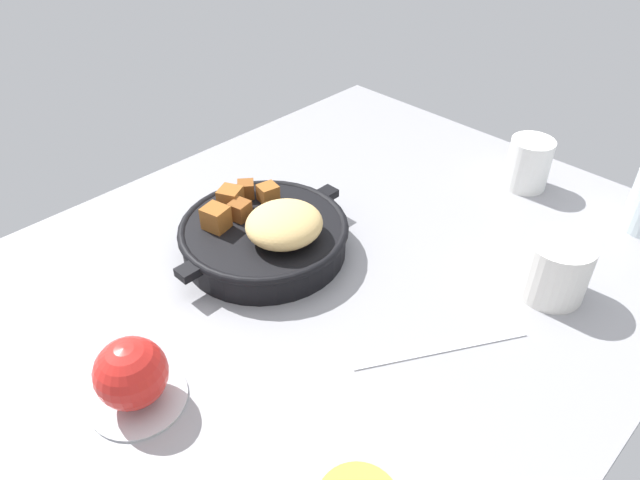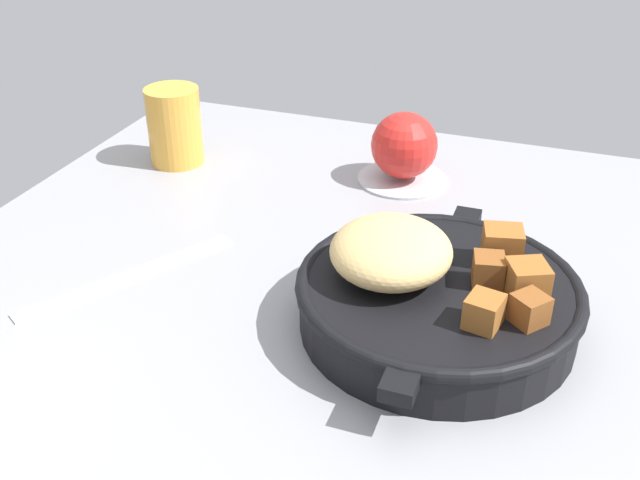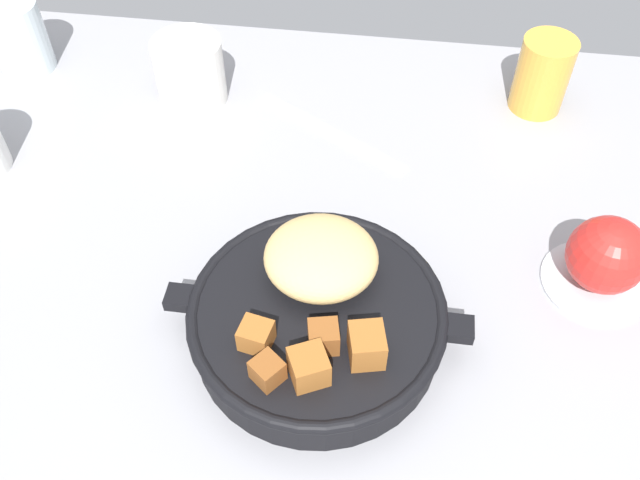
% 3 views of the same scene
% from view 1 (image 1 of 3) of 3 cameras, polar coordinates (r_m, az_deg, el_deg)
% --- Properties ---
extents(ground_plane, '(0.94, 0.78, 0.02)m').
position_cam_1_polar(ground_plane, '(0.81, 2.02, -3.01)').
color(ground_plane, gray).
extents(cast_iron_skillet, '(0.28, 0.23, 0.09)m').
position_cam_1_polar(cast_iron_skillet, '(0.80, -5.29, 0.65)').
color(cast_iron_skillet, black).
rests_on(cast_iron_skillet, ground_plane).
extents(saucer_plate, '(0.10, 0.10, 0.01)m').
position_cam_1_polar(saucer_plate, '(0.67, -17.05, -14.73)').
color(saucer_plate, '#B7BABF').
rests_on(saucer_plate, ground_plane).
extents(red_apple, '(0.08, 0.08, 0.08)m').
position_cam_1_polar(red_apple, '(0.64, -17.72, -12.47)').
color(red_apple, red).
rests_on(red_apple, saucer_plate).
extents(butter_knife, '(0.19, 0.12, 0.00)m').
position_cam_1_polar(butter_knife, '(0.70, 11.64, -10.16)').
color(butter_knife, silver).
rests_on(butter_knife, ground_plane).
extents(white_creamer_pitcher, '(0.07, 0.07, 0.08)m').
position_cam_1_polar(white_creamer_pitcher, '(1.00, 19.64, 7.03)').
color(white_creamer_pitcher, white).
rests_on(white_creamer_pitcher, ground_plane).
extents(ceramic_mug_white, '(0.08, 0.08, 0.08)m').
position_cam_1_polar(ceramic_mug_white, '(0.79, 21.94, -2.56)').
color(ceramic_mug_white, silver).
rests_on(ceramic_mug_white, ground_plane).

